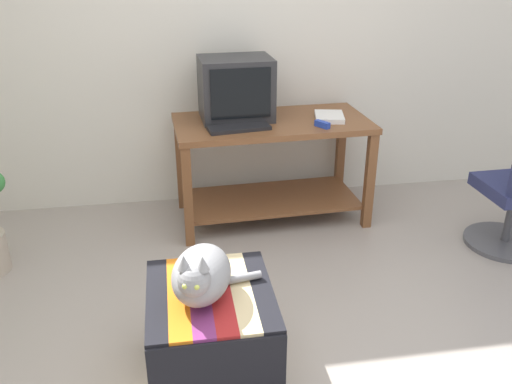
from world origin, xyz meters
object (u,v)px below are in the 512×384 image
Objects in this scene: ottoman_with_blanket at (212,332)px; cat at (201,275)px; tv_monitor at (236,89)px; book at (329,117)px; stapler at (322,124)px; keyboard at (239,128)px; desk at (272,152)px.

cat is at bearing -138.74° from ottoman_with_blanket.
book is at bearing -13.86° from tv_monitor.
tv_monitor reaches higher than stapler.
tv_monitor reaches higher than ottoman_with_blanket.
keyboard is at bearing -156.98° from book.
desk is 1.66m from cat.
keyboard is at bearing 143.62° from stapler.
book reaches higher than cat.
ottoman_with_blanket is (-0.31, -1.35, -0.52)m from keyboard.
book is (0.64, 0.13, 0.00)m from keyboard.
keyboard is at bearing -149.98° from desk.
desk reaches higher than cat.
cat is (-0.37, -1.64, -0.38)m from tv_monitor.
book is 1.82m from cat.
keyboard is 1.67× the size of book.
desk is 0.38m from keyboard.
tv_monitor is 0.79× the size of ottoman_with_blanket.
book is 0.38× the size of ottoman_with_blanket.
tv_monitor reaches higher than keyboard.
book is (0.62, -0.12, -0.19)m from tv_monitor.
keyboard reaches higher than cat.
book is at bearing 57.14° from ottoman_with_blanket.
tv_monitor is at bearing 118.83° from stapler.
stapler is at bearing -31.40° from tv_monitor.
desk is 0.44m from stapler.
stapler is at bearing 71.74° from cat.
cat is at bearing -105.20° from tv_monitor.
book reaches higher than keyboard.
tv_monitor is 0.66m from book.
desk is 12.23× the size of stapler.
stapler is (0.53, -0.29, -0.18)m from tv_monitor.
ottoman_with_blanket is at bearing -111.44° from keyboard.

